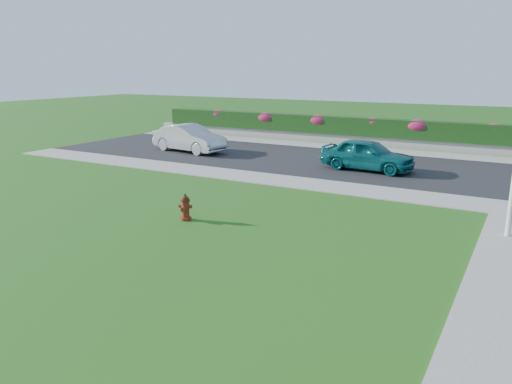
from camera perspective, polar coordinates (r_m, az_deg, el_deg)
The scene contains 16 objects.
ground at distance 12.83m, azimuth -6.44°, elevation -7.57°, with size 120.00×120.00×0.00m, color black.
street_far at distance 26.93m, azimuth 2.37°, elevation 4.00°, with size 26.00×8.00×0.04m, color black.
sidewalk_right at distance 8.94m, azimuth 25.85°, elevation -19.12°, with size 2.00×20.00×0.04m, color gray.
sidewalk_far at distance 23.22m, azimuth -5.49°, elevation 2.33°, with size 24.00×2.00×0.04m, color gray.
sidewalk_beyond at distance 30.10m, azimuth 13.60°, elevation 4.68°, with size 34.00×2.00×0.04m, color gray.
retaining_wall at distance 31.49m, azimuth 14.39°, elevation 5.55°, with size 34.00×0.40×0.60m, color gray.
hedge at distance 31.48m, azimuth 14.54°, elevation 7.10°, with size 32.00×0.90×1.10m, color black.
fire_hydrant at distance 15.92m, azimuth -8.08°, elevation -1.79°, with size 0.44×0.42×0.85m.
sedan_teal at distance 23.85m, azimuth 12.62°, elevation 4.20°, with size 1.73×4.30×1.47m, color #0C585C.
sedan_silver at distance 28.77m, azimuth -7.61°, elevation 6.11°, with size 1.61×4.61×1.52m, color #ACB0B4.
flower_clump_a at distance 36.36m, azimuth -4.29°, elevation 8.87°, with size 1.19×0.77×0.60m, color #A51C49.
flower_clump_b at distance 34.34m, azimuth 1.24°, elevation 8.51°, with size 1.48×0.95×0.74m, color #A51C49.
flower_clump_c at distance 32.71m, azimuth 7.22°, elevation 8.15°, with size 1.43×0.92×0.72m, color #A51C49.
flower_clump_d at distance 31.53m, azimuth 13.31°, elevation 7.77°, with size 1.15×0.74×0.57m, color #A51C49.
flower_clump_e at distance 30.91m, azimuth 18.02°, elevation 7.22°, with size 1.49×0.96×0.75m, color #A51C49.
flower_clump_f at distance 30.36m, azimuth 25.59°, elevation 6.57°, with size 1.10×0.71×0.55m, color #A51C49.
Camera 1 is at (7.07, -9.61, 4.70)m, focal length 35.00 mm.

